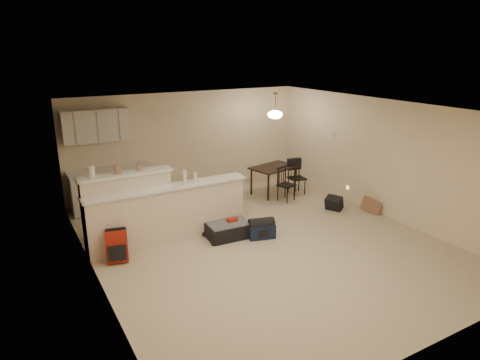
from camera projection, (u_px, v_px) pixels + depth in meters
room at (264, 179)px, 7.70m from camera, size 7.00×7.02×2.50m
breakfast_bar at (154, 212)px, 7.87m from camera, size 3.08×0.58×1.39m
upper_cabinets at (96, 125)px, 9.22m from camera, size 1.40×0.34×0.70m
kitchen_counter at (112, 189)px, 9.64m from camera, size 1.80×0.60×0.90m
thermostat at (334, 134)px, 10.32m from camera, size 0.02×0.12×0.12m
jar at (92, 172)px, 7.25m from camera, size 0.10×0.10×0.20m
cereal_box at (118, 169)px, 7.47m from camera, size 0.10×0.07×0.16m
small_box at (139, 168)px, 7.65m from camera, size 0.08×0.06×0.12m
bottle_a at (185, 177)px, 7.90m from camera, size 0.07×0.07×0.26m
bottle_b at (195, 177)px, 8.02m from camera, size 0.06×0.06×0.18m
dining_table at (274, 170)px, 10.59m from camera, size 1.24×0.95×0.69m
pendant_lamp at (275, 114)px, 10.18m from camera, size 0.36×0.36×0.62m
dining_chair_near at (286, 184)px, 10.13m from camera, size 0.45×0.44×0.83m
dining_chair_far at (297, 177)px, 10.60m from camera, size 0.41×0.39×0.86m
suitcase at (228, 230)px, 8.23m from camera, size 0.85×0.58×0.28m
red_backpack at (117, 246)px, 7.28m from camera, size 0.40×0.30×0.54m
navy_duffel at (261, 231)px, 8.21m from camera, size 0.56×0.40×0.27m
black_daypack at (334, 204)px, 9.61m from camera, size 0.37×0.42×0.31m
cardboard_sheet at (371, 206)px, 9.40m from camera, size 0.14×0.45×0.35m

